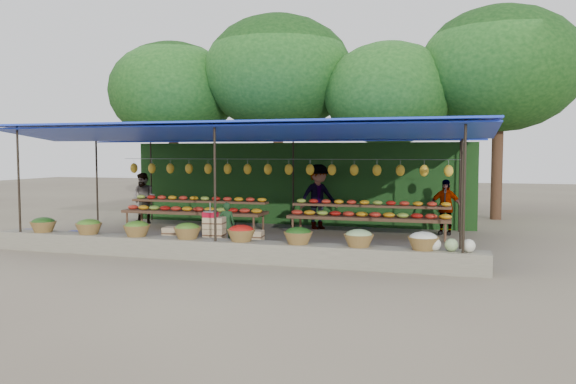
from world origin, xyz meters
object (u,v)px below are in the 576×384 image
(blue_crate_front, at_px, (33,237))
(vendor_seated, at_px, (227,224))
(crate_counter, at_px, (213,238))
(blue_crate_back, at_px, (78,238))
(weighing_scale, at_px, (210,214))

(blue_crate_front, bearing_deg, vendor_seated, -4.07)
(crate_counter, relative_size, blue_crate_front, 4.27)
(blue_crate_back, bearing_deg, blue_crate_front, -177.50)
(weighing_scale, height_order, blue_crate_back, weighing_scale)
(vendor_seated, bearing_deg, crate_counter, 77.26)
(weighing_scale, distance_m, vendor_seated, 0.84)
(crate_counter, xyz_separation_m, blue_crate_front, (-4.66, -0.18, -0.14))
(crate_counter, distance_m, vendor_seated, 0.80)
(crate_counter, bearing_deg, blue_crate_back, -179.65)
(weighing_scale, height_order, blue_crate_front, weighing_scale)
(vendor_seated, distance_m, blue_crate_front, 4.77)
(crate_counter, distance_m, weighing_scale, 0.54)
(vendor_seated, bearing_deg, blue_crate_back, 0.36)
(crate_counter, bearing_deg, vendor_seated, 89.65)
(weighing_scale, bearing_deg, crate_counter, 0.00)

